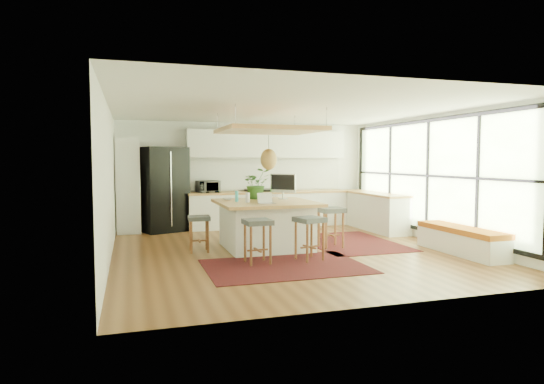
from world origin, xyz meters
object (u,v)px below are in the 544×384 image
object	(u,v)px
laptop	(267,197)
island_plant	(257,187)
stool_near_left	(258,243)
monitor	(283,187)
microwave	(208,185)
stool_near_right	(309,240)
stool_right_front	(331,230)
stool_left_side	(199,233)
fridge	(164,193)
island	(266,225)
stool_right_back	(313,224)

from	to	relation	value
laptop	island_plant	distance (m)	1.12
stool_near_left	island_plant	size ratio (longest dim) A/B	1.18
monitor	microwave	distance (m)	2.68
stool_near_left	stool_near_right	bearing A→B (deg)	-0.33
stool_near_right	island_plant	bearing A→B (deg)	103.48
stool_right_front	monitor	world-z (taller)	monitor
stool_left_side	monitor	size ratio (longest dim) A/B	1.18
fridge	monitor	size ratio (longest dim) A/B	3.56
stool_near_right	monitor	world-z (taller)	monitor
monitor	fridge	bearing A→B (deg)	175.45
island	stool_right_back	xyz separation A→B (m)	(1.21, 0.50, -0.11)
stool_right_front	laptop	bearing A→B (deg)	-171.19
stool_near_right	stool_right_front	xyz separation A→B (m)	(0.84, 0.96, 0.00)
island	stool_left_side	size ratio (longest dim) A/B	2.72
stool_near_right	monitor	size ratio (longest dim) A/B	1.31
island_plant	island	bearing A→B (deg)	-87.23
island	island_plant	size ratio (longest dim) A/B	2.91
monitor	microwave	xyz separation A→B (m)	(-1.17, 2.41, -0.08)
fridge	stool_near_left	world-z (taller)	fridge
stool_right_front	island_plant	distance (m)	1.77
stool_near_right	stool_right_back	distance (m)	1.95
island	monitor	size ratio (longest dim) A/B	3.21
stool_right_front	island	bearing A→B (deg)	165.91
stool_near_right	fridge	bearing A→B (deg)	118.00
fridge	island_plant	size ratio (longest dim) A/B	3.22
stool_near_left	laptop	size ratio (longest dim) A/B	2.42
fridge	stool_right_back	bearing A→B (deg)	-58.45
stool_near_left	stool_right_back	xyz separation A→B (m)	(1.73, 1.78, 0.00)
laptop	island_plant	size ratio (longest dim) A/B	0.49
island	stool_near_left	distance (m)	1.38
stool_left_side	stool_right_front	bearing A→B (deg)	-7.77
laptop	monitor	distance (m)	1.10
island	stool_right_front	bearing A→B (deg)	-14.09
fridge	stool_right_back	world-z (taller)	fridge
stool_right_back	microwave	xyz separation A→B (m)	(-1.89, 2.28, 0.75)
laptop	microwave	bearing A→B (deg)	92.52
microwave	island_plant	xyz separation A→B (m)	(0.65, -2.21, 0.07)
stool_left_side	fridge	bearing A→B (deg)	99.31
fridge	laptop	xyz separation A→B (m)	(1.63, -3.34, 0.12)
stool_right_front	island_plant	bearing A→B (deg)	145.25
stool_right_back	stool_near_right	bearing A→B (deg)	-114.12
stool_near_left	island_plant	world-z (taller)	island_plant
laptop	monitor	world-z (taller)	monitor
monitor	stool_right_front	bearing A→B (deg)	1.01
stool_near_left	stool_near_right	xyz separation A→B (m)	(0.93, -0.01, 0.00)
fridge	island	world-z (taller)	fridge
island	stool_right_back	distance (m)	1.32
stool_near_left	stool_right_front	bearing A→B (deg)	28.44
island	monitor	world-z (taller)	monitor
stool_near_left	stool_right_front	world-z (taller)	stool_right_front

